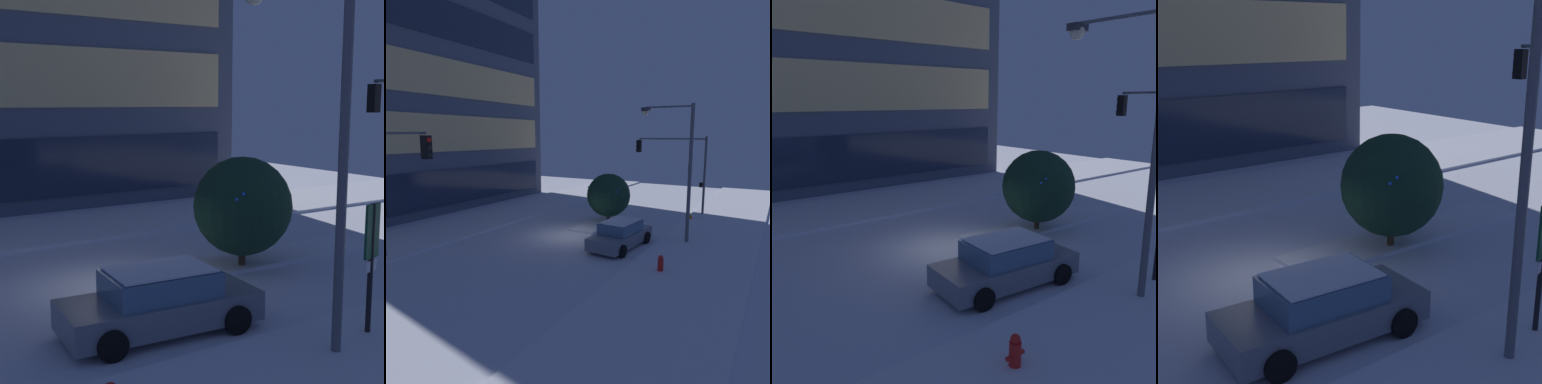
% 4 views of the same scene
% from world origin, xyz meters
% --- Properties ---
extents(ground, '(52.00, 52.00, 0.00)m').
position_xyz_m(ground, '(0.00, 0.00, 0.00)').
color(ground, silver).
extents(curb_strip_far, '(52.00, 5.20, 0.14)m').
position_xyz_m(curb_strip_far, '(0.00, 7.74, 0.07)').
color(curb_strip_far, silver).
rests_on(curb_strip_far, ground).
extents(median_strip, '(9.00, 1.80, 0.14)m').
position_xyz_m(median_strip, '(5.42, -0.16, 0.07)').
color(median_strip, silver).
rests_on(median_strip, ground).
extents(car_near, '(4.70, 2.32, 1.49)m').
position_xyz_m(car_near, '(-0.42, -3.56, 0.71)').
color(car_near, slate).
rests_on(car_near, ground).
extents(street_lamp_arched, '(0.57, 2.92, 7.89)m').
position_xyz_m(street_lamp_arched, '(1.90, -5.87, 5.12)').
color(street_lamp_arched, '#565960').
rests_on(street_lamp_arched, ground).
extents(parking_info_sign, '(0.55, 0.17, 3.01)m').
position_xyz_m(parking_info_sign, '(3.28, -6.33, 1.92)').
color(parking_info_sign, black).
rests_on(parking_info_sign, ground).
extents(decorated_tree_median, '(3.06, 3.06, 3.54)m').
position_xyz_m(decorated_tree_median, '(4.21, -0.61, 2.01)').
color(decorated_tree_median, '#473323').
rests_on(decorated_tree_median, ground).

